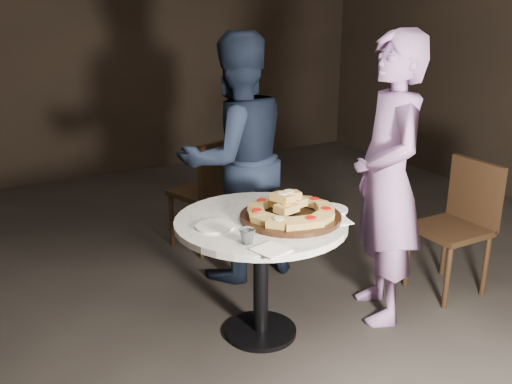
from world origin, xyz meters
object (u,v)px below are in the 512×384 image
serving_board (291,217)px  chair_right (460,217)px  water_glass (247,236)px  focaccia_pile (290,208)px  table (261,242)px  diner_navy (236,159)px  chair_far (210,186)px  diner_teal (388,181)px

serving_board → chair_right: (1.17, -0.07, -0.20)m
serving_board → water_glass: size_ratio=6.74×
focaccia_pile → water_glass: (-0.33, -0.17, -0.02)m
water_glass → table: bearing=48.4°
focaccia_pile → chair_right: 1.21m
diner_navy → water_glass: bearing=64.4°
serving_board → chair_far: chair_far is taller
water_glass → chair_right: bearing=3.4°
water_glass → diner_teal: diner_teal is taller
focaccia_pile → chair_far: size_ratio=0.57×
table → chair_far: size_ratio=1.41×
table → chair_far: (0.26, 1.14, -0.07)m
chair_right → serving_board: bearing=-93.1°
table → water_glass: size_ratio=15.10×
chair_right → diner_navy: size_ratio=0.52×
table → chair_far: 1.18m
chair_far → diner_navy: diner_navy is taller
chair_right → diner_teal: bearing=-89.7°
serving_board → water_glass: bearing=-154.3°
chair_right → diner_teal: size_ratio=0.51×
focaccia_pile → diner_navy: 0.78m
serving_board → chair_far: 1.24m
chair_right → diner_teal: (-0.61, 0.00, 0.32)m
table → diner_teal: 0.76m
table → focaccia_pile: size_ratio=2.48×
chair_far → diner_navy: 0.53m
chair_far → diner_teal: size_ratio=0.52×
diner_navy → focaccia_pile: bearing=81.7°
chair_right → diner_navy: 1.40m
table → focaccia_pile: bearing=-26.1°
water_glass → diner_navy: diner_navy is taller
focaccia_pile → chair_right: chair_right is taller
chair_far → diner_navy: bearing=70.2°
water_glass → focaccia_pile: bearing=26.6°
table → serving_board: bearing=-27.5°
focaccia_pile → water_glass: size_ratio=6.08×
focaccia_pile → water_glass: focaccia_pile is taller
serving_board → focaccia_pile: focaccia_pile is taller
serving_board → chair_right: size_ratio=0.64×
table → water_glass: (-0.20, -0.23, 0.16)m
serving_board → diner_teal: (0.57, -0.07, 0.12)m
diner_navy → chair_right: bearing=140.9°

